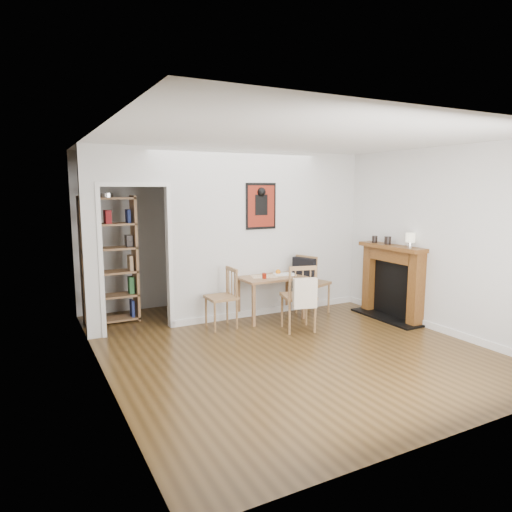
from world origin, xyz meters
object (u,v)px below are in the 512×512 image
ceramic_jar_a (388,240)px  bookshelf (109,261)px  chair_front (299,297)px  mantel_lamp (410,238)px  ceramic_jar_b (375,239)px  red_glass (264,276)px  orange_fruit (278,272)px  notebook (284,274)px  chair_left (221,298)px  chair_right (312,283)px  dining_table (271,281)px  fireplace (392,279)px

ceramic_jar_a → bookshelf: bearing=156.5°
chair_front → ceramic_jar_a: ceramic_jar_a is taller
mantel_lamp → ceramic_jar_a: bearing=92.6°
chair_front → ceramic_jar_a: (1.61, -0.04, 0.73)m
ceramic_jar_b → red_glass: bearing=168.0°
orange_fruit → mantel_lamp: bearing=-40.1°
bookshelf → orange_fruit: (2.43, -0.87, -0.23)m
bookshelf → notebook: (2.50, -0.95, -0.27)m
ceramic_jar_a → chair_left: bearing=165.6°
chair_left → ceramic_jar_b: size_ratio=8.06×
red_glass → chair_front: bearing=-69.0°
chair_left → ceramic_jar_a: size_ratio=7.18×
chair_right → ceramic_jar_b: bearing=-26.0°
chair_right → mantel_lamp: size_ratio=4.50×
chair_front → orange_fruit: chair_front is taller
dining_table → chair_left: 0.90m
red_glass → ceramic_jar_a: (1.84, -0.64, 0.51)m
dining_table → bookshelf: bearing=157.1°
chair_right → fireplace: size_ratio=0.78×
ceramic_jar_a → orange_fruit: bearing=150.8°
chair_right → notebook: size_ratio=2.96×
orange_fruit → notebook: orange_fruit is taller
fireplace → notebook: bearing=149.6°
orange_fruit → mantel_lamp: mantel_lamp is taller
bookshelf → notebook: bookshelf is taller
chair_left → ceramic_jar_b: ceramic_jar_b is taller
notebook → mantel_lamp: size_ratio=1.52×
ceramic_jar_b → chair_front: bearing=-172.1°
orange_fruit → notebook: 0.11m
chair_left → orange_fruit: bearing=9.4°
bookshelf → ceramic_jar_b: bookshelf is taller
chair_left → red_glass: bearing=-1.1°
fireplace → orange_fruit: size_ratio=15.63×
mantel_lamp → ceramic_jar_b: size_ratio=1.97×
chair_left → fireplace: fireplace is taller
orange_fruit → mantel_lamp: (1.51, -1.27, 0.58)m
bookshelf → chair_front: bearing=-35.8°
bookshelf → ceramic_jar_b: size_ratio=17.46×
ceramic_jar_a → chair_front: bearing=178.6°
red_glass → notebook: size_ratio=0.26×
chair_right → ceramic_jar_a: (0.93, -0.70, 0.72)m
chair_right → chair_front: size_ratio=1.01×
bookshelf → red_glass: bookshelf is taller
notebook → dining_table: bearing=-178.8°
chair_left → mantel_lamp: bearing=-23.1°
notebook → ceramic_jar_a: 1.70m
mantel_lamp → ceramic_jar_a: size_ratio=1.76×
fireplace → mantel_lamp: 0.76m
bookshelf → ceramic_jar_a: bearing=-23.5°
orange_fruit → ceramic_jar_a: ceramic_jar_a is taller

